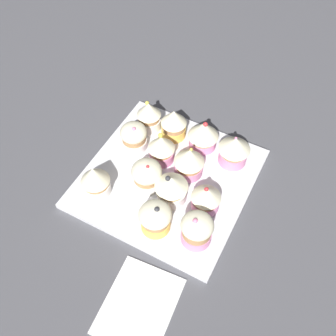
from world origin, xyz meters
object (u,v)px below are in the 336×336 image
object	(u,v)px
cupcake_11	(206,197)
cupcake_5	(147,175)
cupcake_8	(171,188)
cupcake_3	(174,123)
cupcake_10	(234,149)
cupcake_12	(197,229)
cupcake_7	(189,161)
napkin	(139,305)
cupcake_4	(161,148)
cupcake_9	(155,218)
cupcake_0	(149,116)
cupcake_2	(95,180)
baking_tray	(168,178)
cupcake_1	(134,137)
cupcake_6	(203,134)

from	to	relation	value
cupcake_11	cupcake_5	bearing A→B (deg)	-86.74
cupcake_8	cupcake_11	xyz separation A→B (cm)	(-1.34, 6.87, -0.34)
cupcake_3	cupcake_10	world-z (taller)	cupcake_3
cupcake_3	cupcake_12	distance (cm)	26.19
cupcake_7	napkin	xyz separation A→B (cm)	(28.87, 4.70, -4.69)
cupcake_4	cupcake_9	xyz separation A→B (cm)	(14.97, 6.81, -0.41)
cupcake_9	napkin	xyz separation A→B (cm)	(14.28, 4.56, -4.28)
cupcake_3	cupcake_9	size ratio (longest dim) A/B	1.12
cupcake_8	cupcake_10	xyz separation A→B (cm)	(-14.61, 7.23, 0.13)
cupcake_10	cupcake_0	bearing A→B (deg)	-90.52
cupcake_7	cupcake_11	distance (cm)	9.00
cupcake_7	cupcake_10	distance (cm)	10.03
cupcake_0	cupcake_8	world-z (taller)	cupcake_0
cupcake_2	cupcake_12	xyz separation A→B (cm)	(0.25, 22.33, -0.34)
baking_tray	cupcake_0	xyz separation A→B (cm)	(-10.44, -10.35, 4.38)
cupcake_9	baking_tray	bearing A→B (deg)	-163.40
cupcake_1	cupcake_10	distance (cm)	21.64
cupcake_2	cupcake_9	size ratio (longest dim) A/B	1.12
baking_tray	cupcake_4	size ratio (longest dim) A/B	4.43
cupcake_8	cupcake_1	bearing A→B (deg)	-121.25
cupcake_12	cupcake_5	bearing A→B (deg)	-114.42
cupcake_8	cupcake_11	world-z (taller)	cupcake_8
cupcake_3	cupcake_9	world-z (taller)	cupcake_3
cupcake_7	napkin	world-z (taller)	cupcake_7
baking_tray	cupcake_4	world-z (taller)	cupcake_4
cupcake_2	cupcake_8	size ratio (longest dim) A/B	1.03
cupcake_3	cupcake_6	distance (cm)	7.09
cupcake_8	cupcake_9	size ratio (longest dim) A/B	1.09
baking_tray	napkin	xyz separation A→B (cm)	(25.82, 8.00, -0.30)
cupcake_4	cupcake_9	world-z (taller)	cupcake_4
cupcake_5	cupcake_10	bearing A→B (deg)	136.85
napkin	cupcake_2	bearing A→B (deg)	-129.92
cupcake_2	napkin	size ratio (longest dim) A/B	0.51
cupcake_3	napkin	world-z (taller)	cupcake_3
cupcake_9	napkin	size ratio (longest dim) A/B	0.46
cupcake_2	cupcake_4	xyz separation A→B (cm)	(-13.33, 7.65, -0.14)
cupcake_1	cupcake_3	distance (cm)	9.33
baking_tray	cupcake_11	world-z (taller)	cupcake_11
cupcake_5	cupcake_8	world-z (taller)	cupcake_8
cupcake_2	cupcake_8	distance (cm)	15.13
cupcake_1	cupcake_6	bearing A→B (deg)	119.29
baking_tray	cupcake_3	size ratio (longest dim) A/B	4.42
cupcake_8	cupcake_3	bearing A→B (deg)	-154.18
baking_tray	cupcake_11	bearing A→B (deg)	73.13
cupcake_0	cupcake_5	xyz separation A→B (cm)	(14.17, 7.52, -0.38)
cupcake_6	cupcake_3	bearing A→B (deg)	-87.61
cupcake_8	cupcake_7	bearing A→B (deg)	178.13
cupcake_5	baking_tray	bearing A→B (deg)	142.83
cupcake_6	baking_tray	bearing A→B (deg)	-13.92
cupcake_5	cupcake_4	bearing A→B (deg)	-175.68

